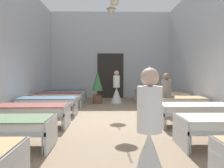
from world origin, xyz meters
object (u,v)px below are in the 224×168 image
(bed_right_row_2, at_px, (195,109))
(bed_left_row_4, at_px, (58,96))
(bed_left_row_3, at_px, (48,102))
(nurse_mid_aisle, at_px, (117,91))
(bed_left_row_2, at_px, (31,110))
(bed_right_row_3, at_px, (176,101))
(bed_left_row_1, at_px, (1,125))
(patient_seated_secondary, at_px, (155,85))
(potted_plant, at_px, (97,85))
(bed_right_row_5, at_px, (155,92))
(nurse_near_aisle, at_px, (149,146))
(bed_left_row_5, at_px, (66,92))
(patient_seated_primary, at_px, (166,88))
(bed_right_row_4, at_px, (164,96))

(bed_right_row_2, xyz_separation_m, bed_left_row_4, (-4.27, 3.18, 0.00))
(bed_left_row_3, height_order, nurse_mid_aisle, nurse_mid_aisle)
(bed_left_row_2, relative_size, bed_left_row_4, 1.00)
(bed_left_row_2, bearing_deg, bed_right_row_3, 20.42)
(bed_left_row_1, xyz_separation_m, bed_left_row_3, (0.00, 3.18, 0.00))
(bed_left_row_2, height_order, patient_seated_secondary, patient_seated_secondary)
(bed_left_row_4, xyz_separation_m, patient_seated_secondary, (3.92, 0.05, 0.43))
(bed_left_row_2, height_order, potted_plant, potted_plant)
(bed_right_row_5, relative_size, nurse_near_aisle, 1.28)
(bed_right_row_3, relative_size, potted_plant, 1.31)
(bed_left_row_1, relative_size, patient_seated_secondary, 2.38)
(bed_right_row_3, height_order, nurse_near_aisle, nurse_near_aisle)
(bed_right_row_3, relative_size, bed_left_row_5, 1.00)
(bed_right_row_2, height_order, bed_left_row_3, same)
(bed_left_row_1, bearing_deg, bed_left_row_3, 90.00)
(bed_left_row_2, xyz_separation_m, nurse_near_aisle, (2.48, -3.02, 0.09))
(bed_left_row_5, bearing_deg, bed_left_row_4, -90.00)
(bed_left_row_5, bearing_deg, patient_seated_secondary, -21.43)
(bed_right_row_3, distance_m, patient_seated_secondary, 1.73)
(bed_left_row_2, height_order, bed_left_row_5, same)
(nurse_mid_aisle, bearing_deg, patient_seated_primary, 161.98)
(bed_right_row_3, distance_m, bed_left_row_5, 5.32)
(bed_right_row_4, bearing_deg, bed_right_row_2, -90.00)
(bed_left_row_1, bearing_deg, nurse_mid_aisle, 67.99)
(bed_right_row_4, distance_m, nurse_mid_aisle, 2.20)
(nurse_mid_aisle, bearing_deg, bed_left_row_5, 31.77)
(bed_left_row_4, bearing_deg, bed_right_row_4, 0.00)
(patient_seated_primary, height_order, potted_plant, potted_plant)
(bed_left_row_4, distance_m, patient_seated_primary, 4.25)
(patient_seated_primary, relative_size, potted_plant, 0.55)
(nurse_near_aisle, height_order, patient_seated_primary, nurse_near_aisle)
(bed_right_row_4, xyz_separation_m, patient_seated_primary, (-0.35, -1.59, 0.43))
(bed_right_row_4, height_order, nurse_near_aisle, nurse_near_aisle)
(bed_left_row_5, bearing_deg, bed_right_row_2, -48.16)
(bed_right_row_5, distance_m, potted_plant, 2.84)
(bed_left_row_3, xyz_separation_m, bed_right_row_5, (4.27, 3.18, 0.00))
(bed_right_row_4, xyz_separation_m, potted_plant, (-2.75, 0.97, 0.39))
(bed_right_row_3, height_order, patient_seated_secondary, patient_seated_secondary)
(bed_left_row_3, bearing_deg, nurse_near_aisle, -61.77)
(bed_right_row_5, distance_m, patient_seated_primary, 3.23)
(bed_left_row_3, distance_m, patient_seated_secondary, 4.27)
(bed_left_row_2, bearing_deg, bed_left_row_4, 90.00)
(bed_left_row_1, relative_size, bed_left_row_4, 1.00)
(bed_right_row_4, height_order, nurse_mid_aisle, nurse_mid_aisle)
(bed_right_row_4, xyz_separation_m, nurse_near_aisle, (-1.79, -6.20, 0.09))
(bed_right_row_3, xyz_separation_m, bed_right_row_4, (0.00, 1.59, 0.00))
(bed_left_row_3, xyz_separation_m, bed_right_row_4, (4.27, 1.59, 0.00))
(bed_left_row_1, distance_m, bed_left_row_5, 6.36)
(nurse_near_aisle, height_order, patient_seated_secondary, nurse_near_aisle)
(bed_right_row_3, bearing_deg, nurse_mid_aisle, 124.70)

